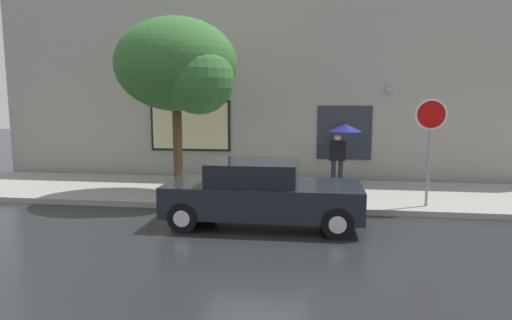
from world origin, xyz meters
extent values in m
plane|color=black|center=(0.00, 0.00, 0.00)|extent=(60.00, 60.00, 0.00)
cube|color=gray|center=(0.00, 3.00, 0.07)|extent=(20.00, 4.00, 0.15)
cube|color=#9E998E|center=(0.00, 5.50, 3.50)|extent=(20.00, 0.40, 7.00)
cube|color=black|center=(-3.01, 5.27, 1.90)|extent=(2.86, 0.06, 1.78)
cube|color=beige|center=(-3.01, 5.24, 1.90)|extent=(2.70, 0.03, 1.62)
cube|color=#262B33|center=(2.31, 5.28, 1.70)|extent=(1.80, 0.04, 1.80)
cone|color=#99999E|center=(3.71, 5.15, 3.10)|extent=(0.22, 0.24, 0.24)
cube|color=black|center=(0.24, -0.07, 0.60)|extent=(4.31, 1.83, 0.68)
cube|color=black|center=(0.03, -0.07, 1.19)|extent=(1.94, 1.61, 0.49)
cylinder|color=black|center=(1.84, 0.77, 0.32)|extent=(0.64, 0.22, 0.64)
cylinder|color=silver|center=(1.84, 0.77, 0.32)|extent=(0.35, 0.24, 0.35)
cylinder|color=black|center=(1.84, -0.91, 0.32)|extent=(0.64, 0.22, 0.64)
cylinder|color=silver|center=(1.84, -0.91, 0.32)|extent=(0.35, 0.24, 0.35)
cylinder|color=black|center=(-1.36, 0.77, 0.32)|extent=(0.64, 0.22, 0.64)
cylinder|color=silver|center=(-1.36, 0.77, 0.32)|extent=(0.35, 0.24, 0.35)
cylinder|color=black|center=(-1.36, -0.91, 0.32)|extent=(0.64, 0.22, 0.64)
cylinder|color=silver|center=(-1.36, -0.91, 0.32)|extent=(0.35, 0.24, 0.35)
cylinder|color=yellow|center=(0.32, 1.52, 0.46)|extent=(0.22, 0.22, 0.61)
sphere|color=gold|center=(0.32, 1.52, 0.76)|extent=(0.23, 0.23, 0.23)
cylinder|color=gold|center=(0.32, 1.36, 0.49)|extent=(0.09, 0.12, 0.09)
cylinder|color=gold|center=(0.32, 1.68, 0.49)|extent=(0.09, 0.12, 0.09)
cylinder|color=yellow|center=(0.32, 1.52, 0.18)|extent=(0.30, 0.30, 0.06)
cylinder|color=black|center=(1.92, 3.68, 0.56)|extent=(0.14, 0.14, 0.83)
cylinder|color=black|center=(2.14, 3.68, 0.56)|extent=(0.14, 0.14, 0.83)
cube|color=black|center=(2.03, 3.68, 1.27)|extent=(0.48, 0.22, 0.59)
sphere|color=tan|center=(2.03, 3.68, 1.67)|extent=(0.22, 0.22, 0.22)
cylinder|color=#4C4C51|center=(2.25, 3.68, 1.52)|extent=(0.02, 0.02, 0.90)
cone|color=navy|center=(2.25, 3.68, 1.97)|extent=(1.00, 1.00, 0.22)
cylinder|color=#4C3823|center=(-2.48, 2.23, 1.49)|extent=(0.26, 0.26, 2.67)
ellipsoid|color=#33662D|center=(-2.48, 2.23, 3.76)|extent=(3.41, 2.90, 2.56)
sphere|color=#33662D|center=(-1.71, 1.80, 3.33)|extent=(1.87, 1.87, 1.87)
cylinder|color=gray|center=(4.14, 1.58, 1.47)|extent=(0.07, 0.07, 2.63)
cylinder|color=white|center=(4.14, 1.54, 2.43)|extent=(0.76, 0.02, 0.76)
cylinder|color=red|center=(4.14, 1.52, 2.43)|extent=(0.66, 0.02, 0.66)
camera|label=1|loc=(1.40, -9.48, 2.75)|focal=30.37mm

